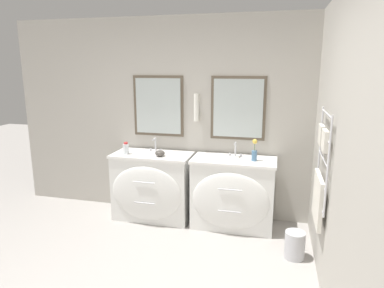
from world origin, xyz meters
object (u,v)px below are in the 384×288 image
object	(u,v)px
vanity_right	(233,193)
waste_bin	(295,244)
amenity_bowl	(160,153)
toiletry_bottle	(126,149)
flower_vase	(254,152)
vanity_left	(152,186)

from	to	relation	value
vanity_right	waste_bin	world-z (taller)	vanity_right
amenity_bowl	waste_bin	world-z (taller)	amenity_bowl
toiletry_bottle	flower_vase	xyz separation A→B (m)	(1.62, 0.06, 0.04)
vanity_left	waste_bin	world-z (taller)	vanity_left
vanity_right	toiletry_bottle	distance (m)	1.47
waste_bin	toiletry_bottle	bearing A→B (deg)	166.38
vanity_left	waste_bin	size ratio (longest dim) A/B	3.50
vanity_left	flower_vase	distance (m)	1.41
vanity_left	vanity_right	distance (m)	1.06
vanity_left	vanity_right	bearing A→B (deg)	0.00
vanity_left	waste_bin	distance (m)	1.90
vanity_left	vanity_right	size ratio (longest dim) A/B	1.00
vanity_left	toiletry_bottle	bearing A→B (deg)	-170.93
vanity_left	amenity_bowl	bearing A→B (deg)	-19.95
vanity_right	amenity_bowl	distance (m)	1.03
vanity_left	flower_vase	size ratio (longest dim) A/B	3.86
waste_bin	vanity_right	bearing A→B (deg)	142.44
amenity_bowl	vanity_right	bearing A→B (deg)	3.09
flower_vase	waste_bin	distance (m)	1.12
toiletry_bottle	amenity_bowl	world-z (taller)	toiletry_bottle
vanity_left	toiletry_bottle	distance (m)	0.60
amenity_bowl	toiletry_bottle	bearing A→B (deg)	-179.77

